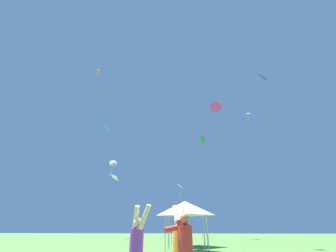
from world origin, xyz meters
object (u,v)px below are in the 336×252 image
object	(u,v)px
canopy_tent_white	(185,208)
kite_cyan_diamond	(107,128)
canopy_tent_teal	(187,208)
kite_orange_delta	(219,104)
kite_green_diamond	(136,154)
kite_blue_diamond	(263,77)
person_flyer_purple	(137,247)
person_companion_red	(185,247)
kite_yellow_delta	(248,114)
person_watcher_orange	(179,242)
kite_green_box	(202,140)
kite_orange_box	(98,72)
kite_white_diamond	(115,177)
kite_white_delta	(113,164)
kite_pink_diamond	(181,187)
kite_magenta_delta	(216,107)

from	to	relation	value
canopy_tent_white	kite_cyan_diamond	bearing A→B (deg)	126.56
canopy_tent_teal	kite_orange_delta	distance (m)	11.54
kite_green_diamond	kite_blue_diamond	distance (m)	24.86
person_flyer_purple	person_companion_red	world-z (taller)	person_flyer_purple
canopy_tent_white	kite_yellow_delta	distance (m)	30.77
person_watcher_orange	kite_green_box	distance (m)	31.93
person_watcher_orange	kite_cyan_diamond	xyz separation A→B (m)	(-14.76, 29.36, 18.19)
person_flyer_purple	kite_orange_box	size ratio (longest dim) A/B	1.23
kite_white_diamond	kite_orange_delta	xyz separation A→B (m)	(15.76, -14.32, 4.71)
person_flyer_purple	kite_blue_diamond	size ratio (longest dim) A/B	1.40
person_watcher_orange	canopy_tent_teal	world-z (taller)	canopy_tent_teal
canopy_tent_white	kite_cyan_diamond	xyz separation A→B (m)	(-15.02, 20.25, 16.59)
canopy_tent_teal	kite_cyan_diamond	xyz separation A→B (m)	(-15.16, 16.03, 16.24)
person_flyer_purple	canopy_tent_teal	size ratio (longest dim) A/B	0.55
kite_blue_diamond	kite_white_delta	bearing A→B (deg)	160.01
kite_orange_box	kite_white_delta	bearing A→B (deg)	61.77
kite_green_diamond	kite_green_box	world-z (taller)	kite_green_box
canopy_tent_white	kite_white_diamond	bearing A→B (deg)	122.09
person_watcher_orange	kite_orange_box	world-z (taller)	kite_orange_box
person_companion_red	kite_white_diamond	world-z (taller)	kite_white_diamond
kite_white_delta	kite_pink_diamond	world-z (taller)	kite_white_delta
kite_orange_delta	kite_green_box	world-z (taller)	kite_green_box
person_companion_red	kite_yellow_delta	size ratio (longest dim) A/B	0.76
kite_white_diamond	kite_magenta_delta	bearing A→B (deg)	-51.79
kite_pink_diamond	kite_orange_delta	size ratio (longest dim) A/B	1.45
person_companion_red	kite_magenta_delta	xyz separation A→B (m)	(3.08, 10.30, 9.91)
kite_cyan_diamond	kite_pink_diamond	distance (m)	18.75
person_watcher_orange	kite_pink_diamond	distance (m)	28.62
kite_magenta_delta	kite_cyan_diamond	xyz separation A→B (m)	(-18.00, 20.29, 8.31)
kite_cyan_diamond	canopy_tent_teal	bearing A→B (deg)	-46.60
kite_magenta_delta	kite_green_diamond	bearing A→B (deg)	119.86
kite_magenta_delta	kite_white_diamond	size ratio (longest dim) A/B	0.71
kite_white_diamond	kite_green_diamond	bearing A→B (deg)	37.15
kite_white_diamond	kite_green_box	world-z (taller)	kite_green_box
person_companion_red	kite_green_diamond	size ratio (longest dim) A/B	0.65
kite_magenta_delta	kite_pink_diamond	size ratio (longest dim) A/B	0.51
kite_pink_diamond	person_flyer_purple	bearing A→B (deg)	-91.29
canopy_tent_white	person_watcher_orange	bearing A→B (deg)	-91.62
kite_pink_diamond	kite_orange_box	xyz separation A→B (m)	(-12.12, -10.63, 15.70)
kite_orange_delta	kite_orange_box	world-z (taller)	kite_orange_box
kite_pink_diamond	kite_blue_diamond	world-z (taller)	kite_blue_diamond
person_flyer_purple	kite_white_delta	xyz separation A→B (m)	(-8.96, 23.04, 8.80)
person_flyer_purple	kite_orange_box	distance (m)	30.92
kite_white_delta	canopy_tent_teal	bearing A→B (deg)	-39.87
kite_orange_box	kite_green_box	world-z (taller)	kite_orange_box
kite_green_diamond	kite_blue_diamond	world-z (taller)	kite_blue_diamond
canopy_tent_teal	kite_yellow_delta	bearing A→B (deg)	51.45
kite_blue_diamond	kite_green_box	bearing A→B (deg)	116.45
kite_blue_diamond	kite_green_box	distance (m)	15.44
kite_white_diamond	kite_orange_delta	size ratio (longest dim) A/B	1.03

